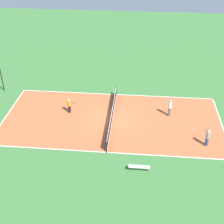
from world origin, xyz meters
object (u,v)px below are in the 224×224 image
at_px(tennis_net, 112,115).
at_px(player_baseline_gray, 208,137).
at_px(player_near_white, 170,107).
at_px(tennis_ball_far_baseline, 16,123).
at_px(tennis_ball_midcourt, 124,145).
at_px(player_center_orange, 69,105).
at_px(bench, 139,167).
at_px(tennis_ball_right_alley, 118,150).
at_px(fence_post_back_right, 0,70).

xyz_separation_m(tennis_net, player_baseline_gray, (-3.23, -8.60, 0.41)).
distance_m(player_near_white, tennis_ball_far_baseline, 15.16).
bearing_deg(tennis_ball_midcourt, tennis_ball_far_baseline, 77.80).
relative_size(player_center_orange, tennis_ball_far_baseline, 22.86).
xyz_separation_m(bench, tennis_ball_midcourt, (3.09, 1.34, -0.33)).
distance_m(player_center_orange, tennis_ball_far_baseline, 5.49).
bearing_deg(tennis_net, player_center_orange, 78.24).
xyz_separation_m(player_baseline_gray, player_center_orange, (4.15, 13.03, -0.04)).
distance_m(tennis_net, tennis_ball_far_baseline, 9.38).
xyz_separation_m(player_baseline_gray, player_near_white, (4.48, 2.98, 0.11)).
height_order(tennis_ball_midcourt, tennis_ball_right_alley, same).
bearing_deg(tennis_net, tennis_ball_midcourt, -159.38).
distance_m(tennis_net, fence_post_back_right, 13.90).
distance_m(player_baseline_gray, tennis_ball_midcourt, 7.22).
relative_size(player_baseline_gray, tennis_ball_right_alley, 23.86).
bearing_deg(tennis_ball_far_baseline, fence_post_back_right, 29.86).
distance_m(player_near_white, player_center_orange, 10.06).
xyz_separation_m(player_near_white, tennis_ball_far_baseline, (-2.83, 14.86, -1.01)).
xyz_separation_m(bench, fence_post_back_right, (11.77, 15.70, 2.18)).
distance_m(player_baseline_gray, fence_post_back_right, 23.00).
xyz_separation_m(tennis_net, tennis_ball_far_baseline, (-1.57, 9.24, -0.48)).
distance_m(player_near_white, tennis_ball_right_alley, 7.63).
bearing_deg(bench, player_near_white, -108.89).
height_order(player_center_orange, tennis_ball_far_baseline, player_center_orange).
relative_size(bench, player_baseline_gray, 1.04).
bearing_deg(player_center_orange, bench, -46.39).
relative_size(tennis_net, player_center_orange, 6.39).
distance_m(player_near_white, fence_post_back_right, 18.91).
distance_m(bench, tennis_ball_right_alley, 2.96).
height_order(bench, player_baseline_gray, player_baseline_gray).
bearing_deg(player_baseline_gray, player_center_orange, 62.74).
xyz_separation_m(player_center_orange, fence_post_back_right, (3.87, 8.47, 1.66)).
bearing_deg(bench, tennis_net, -68.08).
bearing_deg(player_near_white, tennis_net, 98.38).
bearing_deg(tennis_net, player_baseline_gray, -110.56).
distance_m(player_baseline_gray, tennis_ball_right_alley, 7.83).
height_order(player_near_white, player_center_orange, player_near_white).
xyz_separation_m(player_baseline_gray, tennis_ball_right_alley, (-1.47, 7.64, -0.89)).
height_order(player_baseline_gray, tennis_ball_far_baseline, player_baseline_gray).
xyz_separation_m(player_baseline_gray, tennis_ball_far_baseline, (1.65, 17.84, -0.89)).
bearing_deg(fence_post_back_right, tennis_ball_midcourt, -121.16).
relative_size(bench, fence_post_back_right, 0.33).
bearing_deg(player_center_orange, fence_post_back_right, 156.56).
distance_m(bench, player_near_white, 8.73).
xyz_separation_m(bench, player_center_orange, (7.90, 7.23, 0.52)).
bearing_deg(tennis_net, tennis_ball_far_baseline, 99.67).
bearing_deg(tennis_ball_right_alley, fence_post_back_right, 55.60).
bearing_deg(player_center_orange, tennis_net, -10.63).
xyz_separation_m(player_center_orange, tennis_ball_midcourt, (-4.81, -5.89, -0.85)).
height_order(tennis_net, tennis_ball_midcourt, tennis_net).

